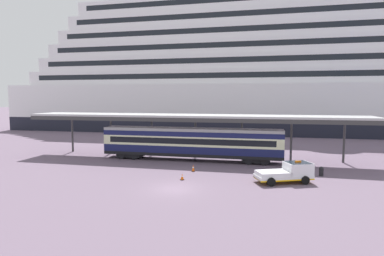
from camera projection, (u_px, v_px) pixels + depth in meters
The scene contains 8 objects.
ground_plane at pixel (174, 189), 27.78m from camera, with size 400.00×400.00×0.00m, color #685668.
cruise_ship at pixel (294, 73), 73.26m from camera, with size 134.55×23.07×39.77m.
platform_canopy at pixel (192, 117), 40.29m from camera, with size 43.17×5.10×5.76m.
train_carriage at pixel (191, 142), 40.16m from camera, with size 22.59×2.81×4.11m.
service_truck at pixel (289, 172), 29.82m from camera, with size 5.58×3.88×2.02m.
traffic_cone_near at pixel (182, 177), 30.79m from camera, with size 0.36×0.36×0.63m.
traffic_cone_mid at pixel (193, 168), 34.29m from camera, with size 0.36×0.36×0.75m.
quay_bollard at pixel (321, 171), 32.32m from camera, with size 0.48×0.48×0.96m.
Camera 1 is at (7.43, -26.15, 7.95)m, focal length 29.79 mm.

